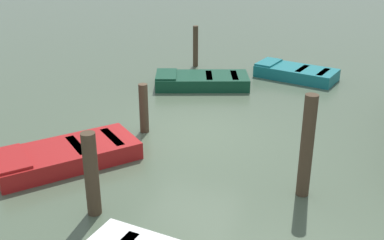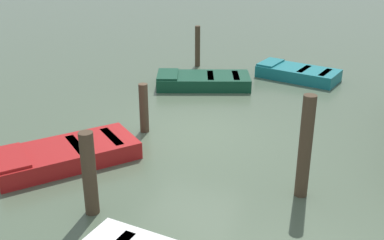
{
  "view_description": "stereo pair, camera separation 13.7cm",
  "coord_description": "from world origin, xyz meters",
  "px_view_note": "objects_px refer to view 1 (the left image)",
  "views": [
    {
      "loc": [
        10.45,
        4.14,
        5.03
      ],
      "look_at": [
        0.0,
        0.0,
        0.35
      ],
      "focal_mm": 44.19,
      "sensor_mm": 36.0,
      "label": 1
    },
    {
      "loc": [
        10.4,
        4.27,
        5.03
      ],
      "look_at": [
        0.0,
        0.0,
        0.35
      ],
      "focal_mm": 44.19,
      "sensor_mm": 36.0,
      "label": 2
    }
  ],
  "objects_px": {
    "mooring_piling_center": "(196,46)",
    "mooring_piling_far_left": "(307,147)",
    "mooring_piling_mid_left": "(91,174)",
    "rowboat_teal": "(296,72)",
    "rowboat_red": "(66,155)",
    "rowboat_dark_green": "(201,80)",
    "mooring_piling_far_right": "(144,108)"
  },
  "relations": [
    {
      "from": "rowboat_dark_green",
      "to": "mooring_piling_far_left",
      "type": "xyz_separation_m",
      "value": [
        5.61,
        4.27,
        0.84
      ]
    },
    {
      "from": "rowboat_red",
      "to": "mooring_piling_far_left",
      "type": "relative_size",
      "value": 1.57
    },
    {
      "from": "rowboat_teal",
      "to": "mooring_piling_center",
      "type": "relative_size",
      "value": 1.9
    },
    {
      "from": "rowboat_red",
      "to": "mooring_piling_center",
      "type": "relative_size",
      "value": 2.17
    },
    {
      "from": "rowboat_red",
      "to": "rowboat_teal",
      "type": "distance_m",
      "value": 9.09
    },
    {
      "from": "rowboat_dark_green",
      "to": "mooring_piling_far_left",
      "type": "relative_size",
      "value": 1.57
    },
    {
      "from": "mooring_piling_far_left",
      "to": "mooring_piling_mid_left",
      "type": "height_order",
      "value": "mooring_piling_far_left"
    },
    {
      "from": "rowboat_dark_green",
      "to": "mooring_piling_far_left",
      "type": "height_order",
      "value": "mooring_piling_far_left"
    },
    {
      "from": "rowboat_dark_green",
      "to": "rowboat_teal",
      "type": "xyz_separation_m",
      "value": [
        -2.08,
        2.75,
        0.0
      ]
    },
    {
      "from": "rowboat_teal",
      "to": "mooring_piling_mid_left",
      "type": "height_order",
      "value": "mooring_piling_mid_left"
    },
    {
      "from": "mooring_piling_mid_left",
      "to": "rowboat_dark_green",
      "type": "bearing_deg",
      "value": -174.36
    },
    {
      "from": "mooring_piling_far_right",
      "to": "mooring_piling_mid_left",
      "type": "bearing_deg",
      "value": 12.75
    },
    {
      "from": "mooring_piling_mid_left",
      "to": "mooring_piling_far_right",
      "type": "distance_m",
      "value": 3.82
    },
    {
      "from": "rowboat_red",
      "to": "mooring_piling_far_right",
      "type": "bearing_deg",
      "value": -163.19
    },
    {
      "from": "rowboat_dark_green",
      "to": "mooring_piling_center",
      "type": "height_order",
      "value": "mooring_piling_center"
    },
    {
      "from": "mooring_piling_center",
      "to": "mooring_piling_far_left",
      "type": "relative_size",
      "value": 0.72
    },
    {
      "from": "rowboat_red",
      "to": "mooring_piling_far_left",
      "type": "height_order",
      "value": "mooring_piling_far_left"
    },
    {
      "from": "rowboat_teal",
      "to": "mooring_piling_mid_left",
      "type": "relative_size",
      "value": 1.77
    },
    {
      "from": "mooring_piling_mid_left",
      "to": "mooring_piling_far_right",
      "type": "xyz_separation_m",
      "value": [
        -3.72,
        -0.84,
        -0.17
      ]
    },
    {
      "from": "mooring_piling_far_left",
      "to": "rowboat_teal",
      "type": "bearing_deg",
      "value": -168.79
    },
    {
      "from": "mooring_piling_center",
      "to": "rowboat_dark_green",
      "type": "bearing_deg",
      "value": 25.7
    },
    {
      "from": "rowboat_red",
      "to": "mooring_piling_far_left",
      "type": "xyz_separation_m",
      "value": [
        -0.64,
        5.19,
        0.84
      ]
    },
    {
      "from": "rowboat_dark_green",
      "to": "mooring_piling_far_right",
      "type": "bearing_deg",
      "value": 66.87
    },
    {
      "from": "mooring_piling_far_left",
      "to": "rowboat_red",
      "type": "bearing_deg",
      "value": -83.02
    },
    {
      "from": "mooring_piling_center",
      "to": "mooring_piling_far_left",
      "type": "distance_m",
      "value": 9.52
    },
    {
      "from": "rowboat_teal",
      "to": "mooring_piling_center",
      "type": "distance_m",
      "value": 3.88
    },
    {
      "from": "rowboat_red",
      "to": "mooring_piling_center",
      "type": "bearing_deg",
      "value": -141.53
    },
    {
      "from": "mooring_piling_far_left",
      "to": "mooring_piling_center",
      "type": "bearing_deg",
      "value": -145.72
    },
    {
      "from": "rowboat_red",
      "to": "rowboat_dark_green",
      "type": "height_order",
      "value": "same"
    },
    {
      "from": "rowboat_red",
      "to": "rowboat_teal",
      "type": "relative_size",
      "value": 1.14
    },
    {
      "from": "rowboat_dark_green",
      "to": "rowboat_teal",
      "type": "height_order",
      "value": "same"
    },
    {
      "from": "mooring_piling_center",
      "to": "mooring_piling_far_left",
      "type": "height_order",
      "value": "mooring_piling_far_left"
    }
  ]
}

